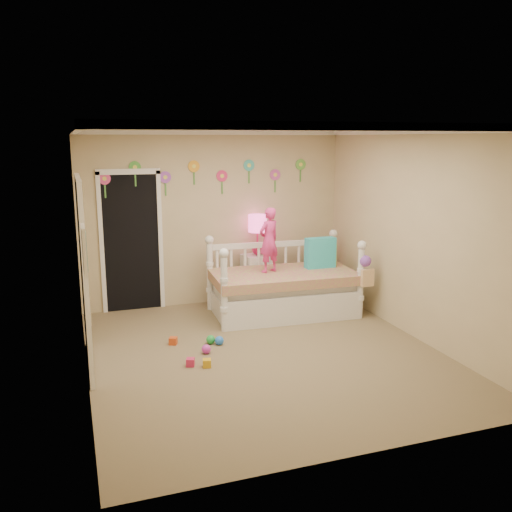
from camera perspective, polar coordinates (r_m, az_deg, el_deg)
name	(u,v)px	position (r m, az deg, el deg)	size (l,w,h in m)	color
floor	(264,353)	(6.57, 0.88, -10.11)	(4.00, 4.50, 0.01)	#7F684C
ceiling	(265,128)	(6.08, 0.96, 13.20)	(4.00, 4.50, 0.01)	white
back_wall	(215,219)	(8.32, -4.34, 3.90)	(4.00, 0.01, 2.60)	tan
left_wall	(80,258)	(5.84, -17.87, -0.17)	(0.01, 4.50, 2.60)	tan
right_wall	(415,236)	(7.11, 16.27, 2.05)	(0.01, 4.50, 2.60)	tan
crown_molding	(265,131)	(6.08, 0.96, 12.92)	(4.00, 4.50, 0.06)	white
daybed	(283,276)	(7.85, 2.86, -2.09)	(2.07, 1.11, 1.12)	white
pillow_turquoise	(320,253)	(8.08, 6.70, 0.34)	(0.45, 0.16, 0.45)	#22A6AB
pillow_lime	(324,255)	(8.14, 7.05, 0.07)	(0.37, 0.14, 0.35)	#A3CD3E
child	(269,240)	(7.71, 1.35, 1.66)	(0.34, 0.22, 0.92)	#E93589
nightstand	(257,278)	(8.50, 0.15, -2.29)	(0.44, 0.34, 0.74)	white
table_lamp	(257,228)	(8.34, 0.15, 2.90)	(0.28, 0.28, 0.62)	#CF1B55
closet_doorway	(131,241)	(8.13, -12.85, 1.54)	(0.90, 0.04, 2.07)	black
flower_decals	(208,176)	(8.22, -5.01, 8.28)	(3.40, 0.02, 0.50)	#B2668C
mirror_closet	(85,274)	(6.19, -17.42, -1.85)	(0.07, 1.30, 2.10)	white
wall_picture	(84,250)	(4.91, -17.46, 0.58)	(0.05, 0.34, 0.42)	white
hanging_bag	(366,272)	(7.71, 11.36, -1.64)	(0.20, 0.16, 0.36)	beige
toy_scatter	(206,354)	(6.42, -5.21, -10.16)	(0.80, 1.30, 0.11)	#996666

